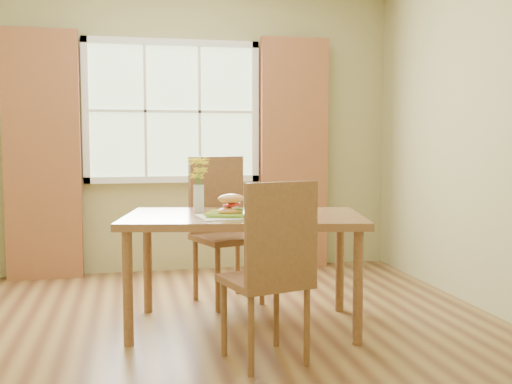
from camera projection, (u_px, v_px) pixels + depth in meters
The scene contains 12 objects.
room at pixel (195, 122), 3.74m from camera, with size 4.24×3.84×2.74m.
window at pixel (173, 112), 5.55m from camera, with size 1.62×0.06×1.32m.
curtain_left at pixel (42, 156), 5.26m from camera, with size 0.65×0.08×2.20m, color maroon.
curtain_right at pixel (294, 154), 5.74m from camera, with size 0.65×0.08×2.20m, color maroon.
dining_table at pixel (244, 226), 3.91m from camera, with size 1.67×1.15×0.75m.
chair_near at pixel (272, 265), 3.24m from camera, with size 0.52×0.52×1.02m.
chair_far at pixel (222, 222), 4.60m from camera, with size 0.59×0.59×1.11m.
placemat at pixel (234, 216), 3.80m from camera, with size 0.45×0.33×0.01m, color silver.
plate at pixel (228, 214), 3.82m from camera, with size 0.27×0.27×0.01m, color #9BCD33.
croissant_sandwich at pixel (231, 204), 3.76m from camera, with size 0.19×0.15×0.13m.
water_glass at pixel (282, 209), 3.80m from camera, with size 0.07×0.07×0.11m.
flower_vase at pixel (199, 179), 4.04m from camera, with size 0.15×0.15×0.38m.
Camera 1 is at (-0.41, -3.76, 1.23)m, focal length 42.00 mm.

